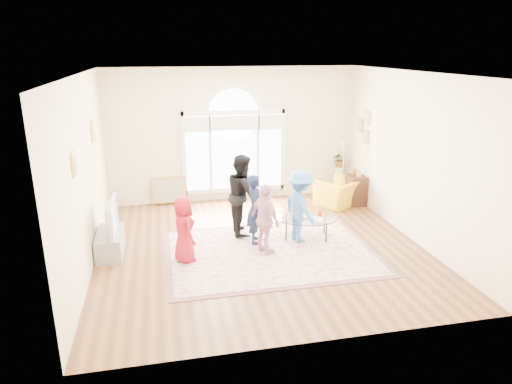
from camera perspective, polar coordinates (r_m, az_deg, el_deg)
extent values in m
plane|color=brown|center=(8.71, 0.58, -6.90)|extent=(6.00, 6.00, 0.00)
plane|color=beige|center=(11.05, -2.80, 7.10)|extent=(6.00, 0.00, 6.00)
plane|color=beige|center=(5.42, 7.54, -4.32)|extent=(6.00, 0.00, 6.00)
plane|color=beige|center=(8.09, -20.62, 2.06)|extent=(0.00, 6.00, 6.00)
plane|color=beige|center=(9.28, 19.05, 4.12)|extent=(0.00, 6.00, 6.00)
plane|color=white|center=(7.93, 0.65, 14.63)|extent=(6.00, 6.00, 0.00)
cube|color=white|center=(11.34, -2.67, 0.34)|extent=(2.50, 0.08, 0.10)
cube|color=white|center=(10.93, -2.81, 9.90)|extent=(2.50, 0.08, 0.10)
cube|color=white|center=(10.97, -9.05, 4.69)|extent=(0.10, 0.08, 2.00)
cube|color=white|center=(11.35, 3.38, 5.31)|extent=(0.10, 0.08, 2.00)
cube|color=#C6E2FF|center=(10.99, -7.36, 4.79)|extent=(0.55, 0.02, 1.80)
cube|color=#C6E2FF|center=(11.27, 1.78, 5.24)|extent=(0.55, 0.02, 1.80)
cube|color=#C6E2FF|center=(11.10, -2.74, 5.03)|extent=(1.10, 0.02, 1.80)
cylinder|color=#C6E2FF|center=(10.94, -2.80, 9.64)|extent=(1.20, 0.02, 1.20)
cube|color=white|center=(11.01, -5.74, 4.87)|extent=(0.07, 0.04, 1.80)
cube|color=white|center=(11.19, 0.24, 5.16)|extent=(0.07, 0.04, 1.80)
cube|color=white|center=(10.78, -7.47, 8.43)|extent=(0.65, 0.12, 0.35)
cube|color=white|center=(10.88, -2.72, 8.65)|extent=(1.20, 0.12, 0.35)
cube|color=white|center=(11.06, 1.91, 8.80)|extent=(0.65, 0.12, 0.35)
cube|color=tan|center=(9.24, -19.75, 7.17)|extent=(0.03, 0.34, 0.40)
cube|color=#ADA38E|center=(9.24, -19.63, 7.18)|extent=(0.01, 0.28, 0.34)
cube|color=tan|center=(7.13, -21.78, 3.27)|extent=(0.03, 0.30, 0.36)
cube|color=#ADA38E|center=(7.13, -21.64, 3.28)|extent=(0.01, 0.24, 0.30)
cube|color=tan|center=(10.97, 13.76, 8.93)|extent=(0.03, 0.28, 0.34)
cube|color=#ADA38E|center=(10.96, 13.67, 8.93)|extent=(0.01, 0.22, 0.28)
cube|color=tan|center=(11.04, 13.59, 6.72)|extent=(0.03, 0.28, 0.34)
cube|color=#ADA38E|center=(11.03, 13.51, 6.72)|extent=(0.01, 0.22, 0.28)
cube|color=tan|center=(11.31, 12.92, 8.16)|extent=(0.03, 0.26, 0.32)
cube|color=#ADA38E|center=(11.30, 12.84, 8.16)|extent=(0.01, 0.20, 0.26)
cube|color=beige|center=(8.49, 1.77, -7.51)|extent=(3.60, 2.60, 0.02)
cube|color=#815155|center=(8.49, 1.77, -7.54)|extent=(3.80, 2.80, 0.01)
cube|color=gray|center=(8.78, -17.77, -6.08)|extent=(0.45, 1.00, 0.42)
imported|color=black|center=(8.60, -18.08, -3.00)|extent=(0.13, 1.02, 0.59)
cube|color=#53B9DB|center=(8.59, -17.49, -2.97)|extent=(0.02, 0.83, 0.47)
ellipsoid|color=silver|center=(9.01, 6.28, -3.31)|extent=(1.37, 1.08, 0.02)
cylinder|color=black|center=(9.32, 8.55, -4.08)|extent=(0.03, 0.03, 0.40)
cylinder|color=black|center=(9.28, 3.81, -3.99)|extent=(0.03, 0.03, 0.40)
cylinder|color=black|center=(8.91, 8.76, -5.12)|extent=(0.03, 0.03, 0.40)
cylinder|color=black|center=(8.88, 3.79, -5.03)|extent=(0.03, 0.03, 0.40)
imported|color=#B2A58C|center=(9.05, 5.23, -3.03)|extent=(0.24, 0.30, 0.03)
imported|color=#B2A58C|center=(8.93, 7.01, -3.40)|extent=(0.32, 0.36, 0.02)
cylinder|color=red|center=(9.11, 8.00, -2.68)|extent=(0.07, 0.07, 0.12)
imported|color=gold|center=(11.03, 10.32, -0.06)|extent=(1.29, 1.25, 0.64)
cube|color=black|center=(11.20, 12.34, 0.26)|extent=(0.40, 0.50, 0.70)
cylinder|color=black|center=(11.31, 10.58, -1.27)|extent=(0.20, 0.20, 0.02)
cylinder|color=#BB8B45|center=(11.12, 10.78, 1.97)|extent=(0.02, 0.02, 1.35)
cone|color=#CCB284|center=(10.95, 10.99, 5.63)|extent=(0.31, 0.31, 0.22)
cylinder|color=white|center=(11.94, 10.29, 1.47)|extent=(0.20, 0.20, 0.70)
imported|color=#33722D|center=(11.80, 10.44, 4.06)|extent=(0.42, 0.37, 0.41)
cube|color=tan|center=(11.23, -10.71, -1.47)|extent=(0.80, 0.14, 0.62)
imported|color=#A41622|center=(8.02, -9.00, -4.62)|extent=(0.53, 0.66, 1.17)
imported|color=#151F39|center=(8.63, -0.10, -2.16)|extent=(0.41, 0.54, 1.34)
imported|color=black|center=(9.06, -1.66, -0.30)|extent=(0.63, 0.80, 1.61)
imported|color=#E29EB9|center=(8.18, 1.17, -3.45)|extent=(0.59, 0.83, 1.31)
imported|color=#467EC5|center=(8.75, 5.52, -1.79)|extent=(0.72, 1.00, 1.40)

